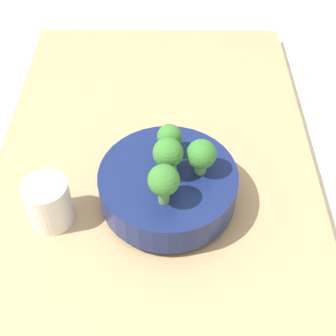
{
  "coord_description": "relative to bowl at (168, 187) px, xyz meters",
  "views": [
    {
      "loc": [
        0.54,
        0.03,
        0.74
      ],
      "look_at": [
        0.0,
        0.03,
        0.14
      ],
      "focal_mm": 50.0,
      "sensor_mm": 36.0,
      "label": 1
    }
  ],
  "objects": [
    {
      "name": "broccoli_floret_right",
      "position": [
        0.06,
        -0.01,
        0.08
      ],
      "size": [
        0.05,
        0.05,
        0.08
      ],
      "color": "#609347",
      "rests_on": "bowl"
    },
    {
      "name": "ground_plane",
      "position": [
        -0.0,
        -0.03,
        -0.08
      ],
      "size": [
        6.0,
        6.0,
        0.0
      ],
      "primitive_type": "plane",
      "color": "beige"
    },
    {
      "name": "bowl",
      "position": [
        0.0,
        0.0,
        0.0
      ],
      "size": [
        0.25,
        0.25,
        0.08
      ],
      "color": "navy",
      "rests_on": "table"
    },
    {
      "name": "cup",
      "position": [
        0.04,
        -0.21,
        0.0
      ],
      "size": [
        0.08,
        0.08,
        0.09
      ],
      "color": "silver",
      "rests_on": "table"
    },
    {
      "name": "broccoli_floret_left",
      "position": [
        -0.06,
        0.0,
        0.07
      ],
      "size": [
        0.04,
        0.04,
        0.06
      ],
      "color": "#609347",
      "rests_on": "bowl"
    },
    {
      "name": "broccoli_floret_back",
      "position": [
        -0.01,
        0.06,
        0.07
      ],
      "size": [
        0.05,
        0.05,
        0.07
      ],
      "color": "#6BA34C",
      "rests_on": "bowl"
    },
    {
      "name": "table",
      "position": [
        -0.0,
        -0.03,
        -0.06
      ],
      "size": [
        1.18,
        0.64,
        0.04
      ],
      "color": "tan",
      "rests_on": "ground_plane"
    },
    {
      "name": "broccoli_floret_center",
      "position": [
        -0.0,
        0.0,
        0.08
      ],
      "size": [
        0.05,
        0.05,
        0.08
      ],
      "color": "#7AB256",
      "rests_on": "bowl"
    }
  ]
}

